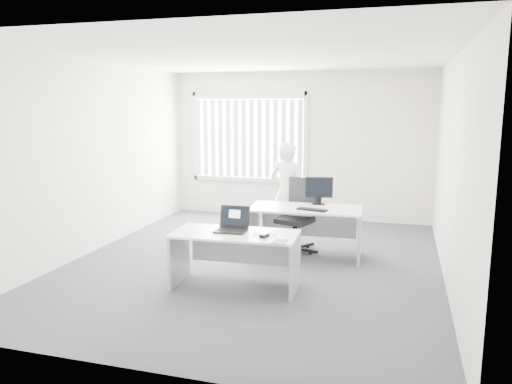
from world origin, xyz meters
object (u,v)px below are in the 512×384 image
(person, at_px, (287,192))
(office_chair, at_px, (297,228))
(monitor, at_px, (319,191))
(desk_near, at_px, (235,248))
(desk_far, at_px, (305,221))
(laptop, at_px, (231,220))

(person, bearing_deg, office_chair, 133.26)
(office_chair, height_order, monitor, monitor)
(desk_near, height_order, desk_far, desk_far)
(desk_near, bearing_deg, monitor, 64.90)
(laptop, bearing_deg, person, 83.17)
(monitor, bearing_deg, desk_far, -128.38)
(desk_near, height_order, laptop, laptop)
(laptop, bearing_deg, desk_far, 64.90)
(laptop, bearing_deg, office_chair, 73.88)
(desk_near, relative_size, laptop, 4.09)
(desk_near, height_order, monitor, monitor)
(desk_far, relative_size, office_chair, 1.50)
(office_chair, xyz_separation_m, person, (-0.25, 0.41, 0.47))
(desk_far, relative_size, person, 1.01)
(person, relative_size, monitor, 3.94)
(person, xyz_separation_m, monitor, (0.57, -0.41, 0.12))
(desk_near, relative_size, person, 0.94)
(desk_near, relative_size, office_chair, 1.40)
(desk_far, height_order, monitor, monitor)
(desk_near, bearing_deg, laptop, 153.33)
(desk_near, relative_size, monitor, 3.72)
(desk_near, distance_m, person, 2.19)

